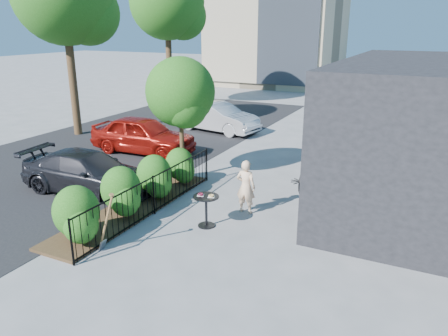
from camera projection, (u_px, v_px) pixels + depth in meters
The scene contains 14 objects.
ground at pixel (203, 224), 11.28m from camera, with size 120.00×120.00×0.00m, color gray.
fence at pixel (154, 195), 11.74m from camera, with size 0.05×6.05×1.10m.
planting_bed at pixel (134, 208), 12.19m from camera, with size 1.30×6.00×0.08m, color #382616.
shrubs at pixel (138, 185), 12.03m from camera, with size 1.10×5.60×1.24m.
patio_tree at pixel (181, 97), 13.71m from camera, with size 2.20×2.20×3.94m.
street at pixel (81, 159), 16.77m from camera, with size 9.00×30.00×0.01m, color black.
street_tree_near at pixel (65, 0), 18.68m from camera, with size 4.40×4.40×8.28m.
street_tree_far at pixel (168, 7), 25.50m from camera, with size 4.40×4.40×8.28m.
cafe_table at pixel (206, 205), 11.01m from camera, with size 0.66×0.66×0.88m.
woman at pixel (246, 187), 11.77m from camera, with size 0.55×0.36×1.50m, color beige.
shovel at pixel (106, 225), 9.74m from camera, with size 0.51×0.19×1.49m.
car_red at pixel (143, 135), 17.43m from camera, with size 1.73×4.29×1.46m, color #9A130C.
car_silver at pixel (217, 117), 20.93m from camera, with size 1.47×4.22×1.39m, color silver.
car_darkgrey at pixel (88, 172), 13.33m from camera, with size 1.75×4.30×1.25m, color black.
Camera 1 is at (5.02, -8.97, 4.91)m, focal length 35.00 mm.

